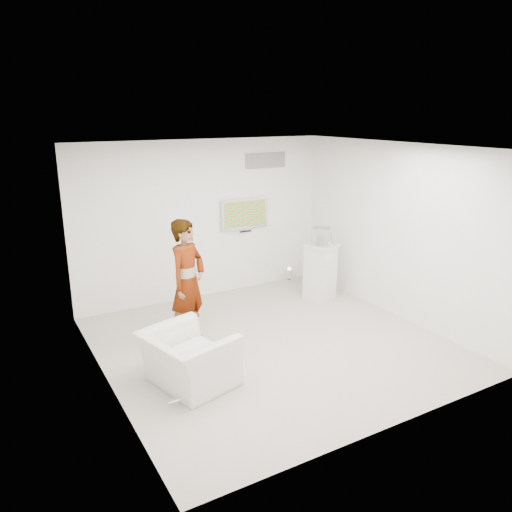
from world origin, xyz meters
The scene contains 10 objects.
room centered at (0.00, 0.00, 1.50)m, with size 5.01×5.01×3.00m.
tv centered at (0.85, 2.45, 1.55)m, with size 1.00×0.08×0.60m, color silver.
logo_decal centered at (1.35, 2.49, 2.55)m, with size 0.90×0.02×0.30m, color gray.
person centered at (-1.08, 0.71, 0.98)m, with size 0.71×0.47×1.96m, color white.
armchair centered at (-1.58, -0.47, 0.37)m, with size 1.12×0.98×0.73m, color white.
pedestal centered at (1.84, 1.24, 0.53)m, with size 0.52×0.52×1.07m, color silver.
floor_uplight centered at (1.87, 2.35, 0.15)m, with size 0.19×0.19×0.30m, color white.
vitrine centered at (1.84, 1.24, 1.23)m, with size 0.32×0.32×0.32m, color silver.
console centered at (1.84, 1.24, 1.17)m, with size 0.05×0.15×0.20m, color silver.
wii_remote centered at (-0.95, 0.97, 1.76)m, with size 0.04×0.15×0.04m, color silver.
Camera 1 is at (-3.73, -6.02, 3.48)m, focal length 35.00 mm.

